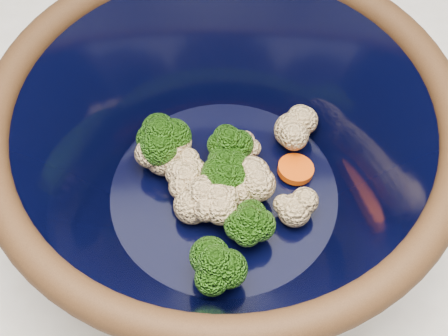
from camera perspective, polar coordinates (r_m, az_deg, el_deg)
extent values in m
cylinder|color=black|center=(0.54, 0.00, -3.70)|extent=(0.20, 0.20, 0.01)
torus|color=black|center=(0.43, 0.00, 5.13)|extent=(0.34, 0.34, 0.02)
cylinder|color=black|center=(0.52, 0.00, -2.29)|extent=(0.19, 0.19, 0.00)
cylinder|color=#608442|center=(0.49, 2.24, -5.93)|extent=(0.01, 0.01, 0.02)
ellipsoid|color=#2A6413|center=(0.47, 2.32, -4.80)|extent=(0.03, 0.03, 0.03)
cylinder|color=#608442|center=(0.53, -5.55, 1.49)|extent=(0.01, 0.01, 0.02)
ellipsoid|color=#2A6413|center=(0.51, -5.77, 3.08)|extent=(0.04, 0.04, 0.04)
cylinder|color=#608442|center=(0.47, -0.78, -9.95)|extent=(0.01, 0.01, 0.02)
ellipsoid|color=#2A6413|center=(0.45, -0.81, -8.74)|extent=(0.04, 0.04, 0.03)
cylinder|color=#608442|center=(0.52, 0.09, -0.93)|extent=(0.01, 0.01, 0.02)
ellipsoid|color=#2A6413|center=(0.50, 0.09, 0.34)|extent=(0.04, 0.04, 0.03)
cylinder|color=#608442|center=(0.51, 0.25, -2.05)|extent=(0.01, 0.01, 0.02)
ellipsoid|color=#2A6413|center=(0.49, 0.26, -0.81)|extent=(0.04, 0.04, 0.03)
cylinder|color=#608442|center=(0.53, 0.49, 1.18)|extent=(0.01, 0.01, 0.02)
ellipsoid|color=#2A6413|center=(0.51, 0.51, 2.47)|extent=(0.04, 0.04, 0.03)
sphere|color=#F9E4AB|center=(0.49, -0.83, -3.06)|extent=(0.03, 0.03, 0.03)
sphere|color=#F9E4AB|center=(0.53, 1.59, 1.50)|extent=(0.03, 0.03, 0.03)
sphere|color=#F9E4AB|center=(0.50, 6.46, -3.89)|extent=(0.03, 0.03, 0.03)
sphere|color=#F9E4AB|center=(0.54, 6.25, 3.45)|extent=(0.03, 0.03, 0.03)
sphere|color=#F9E4AB|center=(0.50, -2.94, -3.47)|extent=(0.03, 0.03, 0.03)
sphere|color=#F9E4AB|center=(0.52, -5.47, 1.13)|extent=(0.03, 0.03, 0.03)
sphere|color=#F9E4AB|center=(0.51, -3.08, -0.44)|extent=(0.03, 0.03, 0.03)
sphere|color=#F9E4AB|center=(0.50, 1.74, -1.91)|extent=(0.03, 0.03, 0.03)
sphere|color=#F9E4AB|center=(0.50, -0.83, -2.17)|extent=(0.03, 0.03, 0.03)
sphere|color=#F9E4AB|center=(0.51, -3.26, -1.34)|extent=(0.03, 0.03, 0.03)
cylinder|color=#EC4F0A|center=(0.51, 0.20, -1.86)|extent=(0.03, 0.03, 0.01)
cylinder|color=#EC4F0A|center=(0.53, 0.50, 1.18)|extent=(0.03, 0.03, 0.01)
cylinder|color=#EC4F0A|center=(0.53, 6.56, -0.11)|extent=(0.03, 0.03, 0.01)
cylinder|color=#EC4F0A|center=(0.52, 1.18, -0.70)|extent=(0.03, 0.03, 0.01)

